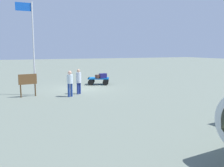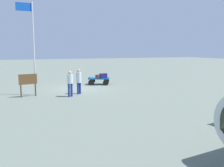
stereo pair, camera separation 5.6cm
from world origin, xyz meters
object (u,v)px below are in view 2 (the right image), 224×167
Objects in this scene: suitcase_grey at (100,76)px; flagpole at (32,41)px; luggage_cart at (99,79)px; suitcase_tan at (103,76)px; worker_lead at (79,80)px; signboard at (28,81)px; worker_trailing at (70,81)px.

flagpole is at bearing 25.46° from suitcase_grey.
suitcase_tan is (-0.25, 0.46, 0.35)m from luggage_cart.
luggage_cart is 1.24× the size of worker_lead.
suitcase_tan reaches higher than suitcase_grey.
worker_lead reaches higher than luggage_cart.
flagpole is 2.59m from signboard.
worker_trailing is at bearing 156.97° from signboard.
suitcase_tan is 0.11× the size of flagpole.
suitcase_grey is 0.41× the size of worker_trailing.
signboard is at bearing -23.03° from worker_trailing.
worker_trailing reaches higher than luggage_cart.
flagpole is at bearing 28.22° from luggage_cart.
suitcase_grey is at bearing -128.35° from worker_lead.
signboard is (2.43, -1.03, -0.00)m from worker_trailing.
signboard reaches higher than suitcase_tan.
flagpole is 4.15× the size of signboard.
suitcase_tan is at bearing -153.82° from signboard.
flagpole is (5.57, 2.65, 2.76)m from suitcase_grey.
suitcase_tan is 0.38× the size of worker_trailing.
suitcase_grey is 0.32m from suitcase_tan.
luggage_cart is 0.35× the size of flagpole.
worker_lead is at bearing 163.72° from flagpole.
suitcase_grey is at bearing -18.54° from suitcase_tan.
signboard is at bearing 28.05° from suitcase_grey.
worker_lead is at bearing 47.95° from suitcase_tan.
suitcase_grey is at bearing -154.54° from flagpole.
suitcase_tan is (-0.30, 0.10, 0.05)m from suitcase_grey.
flagpole is (2.05, -1.56, 2.51)m from worker_trailing.
signboard reaches higher than luggage_cart.
worker_lead is at bearing -136.57° from worker_trailing.
suitcase_tan is at bearing -156.48° from flagpole.
luggage_cart is at bearing -126.09° from worker_lead.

